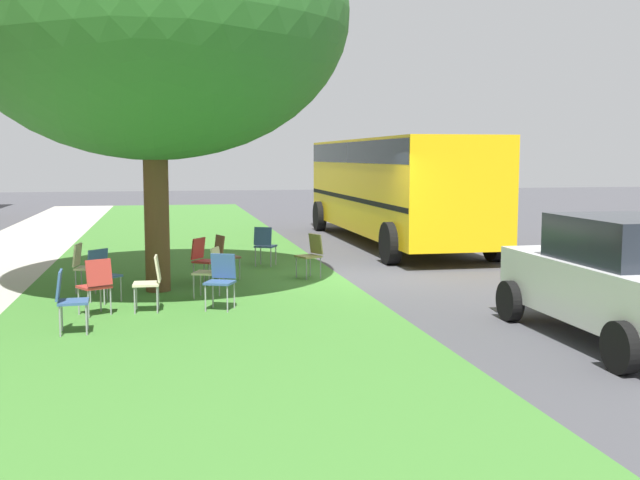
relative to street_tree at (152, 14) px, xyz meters
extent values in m
plane|color=#424247|center=(0.89, -3.83, -4.89)|extent=(80.00, 80.00, 0.00)
cube|color=#3D752D|center=(0.89, -0.63, -4.88)|extent=(48.00, 6.00, 0.01)
cylinder|color=brown|center=(0.00, 0.00, -3.26)|extent=(0.44, 0.44, 3.25)
ellipsoid|color=#2D6B28|center=(0.00, 0.00, 0.01)|extent=(6.89, 6.89, 5.09)
cube|color=#335184|center=(2.76, -2.31, -4.45)|extent=(0.55, 0.56, 0.04)
cube|color=#335184|center=(2.60, -2.23, -4.21)|extent=(0.26, 0.39, 0.40)
cylinder|color=gray|center=(2.83, -2.55, -4.68)|extent=(0.02, 0.02, 0.42)
cylinder|color=gray|center=(2.99, -2.23, -4.68)|extent=(0.02, 0.02, 0.42)
cylinder|color=gray|center=(2.52, -2.40, -4.68)|extent=(0.02, 0.02, 0.42)
cylinder|color=gray|center=(2.69, -2.08, -4.68)|extent=(0.02, 0.02, 0.42)
cube|color=brown|center=(1.11, -1.35, -4.45)|extent=(0.52, 0.51, 0.04)
cube|color=brown|center=(1.05, -1.18, -4.21)|extent=(0.41, 0.21, 0.40)
cylinder|color=gray|center=(0.99, -1.56, -4.68)|extent=(0.02, 0.02, 0.42)
cylinder|color=gray|center=(1.33, -1.45, -4.68)|extent=(0.02, 0.02, 0.42)
cylinder|color=gray|center=(0.88, -1.24, -4.68)|extent=(0.02, 0.02, 0.42)
cylinder|color=gray|center=(1.23, -1.13, -4.68)|extent=(0.02, 0.02, 0.42)
cube|color=#B7332D|center=(-1.95, 0.94, -4.45)|extent=(0.56, 0.56, 0.04)
cube|color=#B7332D|center=(-2.11, 0.85, -4.21)|extent=(0.27, 0.39, 0.40)
cylinder|color=gray|center=(-1.72, 0.87, -4.68)|extent=(0.02, 0.02, 0.42)
cylinder|color=gray|center=(-1.90, 1.18, -4.68)|extent=(0.02, 0.02, 0.42)
cylinder|color=gray|center=(-2.01, 0.69, -4.68)|extent=(0.02, 0.02, 0.42)
cylinder|color=gray|center=(-2.19, 1.01, -4.68)|extent=(0.02, 0.02, 0.42)
cube|color=beige|center=(0.09, 1.22, -4.45)|extent=(0.48, 0.46, 0.04)
cube|color=beige|center=(0.12, 1.40, -4.21)|extent=(0.41, 0.15, 0.40)
cylinder|color=gray|center=(-0.12, 1.08, -4.68)|extent=(0.02, 0.02, 0.42)
cylinder|color=gray|center=(0.24, 1.02, -4.68)|extent=(0.02, 0.02, 0.42)
cylinder|color=gray|center=(-0.06, 1.42, -4.68)|extent=(0.02, 0.02, 0.42)
cylinder|color=gray|center=(0.29, 1.36, -4.68)|extent=(0.02, 0.02, 0.42)
cube|color=olive|center=(0.87, -2.93, -4.45)|extent=(0.55, 0.54, 0.04)
cube|color=olive|center=(0.95, -3.09, -4.21)|extent=(0.40, 0.24, 0.40)
cylinder|color=gray|center=(0.97, -2.70, -4.68)|extent=(0.02, 0.02, 0.42)
cylinder|color=gray|center=(0.64, -2.84, -4.68)|extent=(0.02, 0.02, 0.42)
cylinder|color=gray|center=(1.11, -3.01, -4.68)|extent=(0.02, 0.02, 0.42)
cylinder|color=gray|center=(0.78, -3.15, -4.68)|extent=(0.02, 0.02, 0.42)
cube|color=#335184|center=(-1.96, -0.97, -4.45)|extent=(0.53, 0.54, 0.04)
cube|color=#335184|center=(-1.79, -1.04, -4.21)|extent=(0.24, 0.40, 0.40)
cylinder|color=gray|center=(-2.04, -0.74, -4.68)|extent=(0.02, 0.02, 0.42)
cylinder|color=gray|center=(-2.18, -1.07, -4.68)|extent=(0.02, 0.02, 0.42)
cylinder|color=gray|center=(-1.73, -0.87, -4.68)|extent=(0.02, 0.02, 0.42)
cylinder|color=gray|center=(-1.87, -1.20, -4.68)|extent=(0.02, 0.02, 0.42)
cube|color=beige|center=(-1.85, 0.16, -4.45)|extent=(0.44, 0.42, 0.04)
cube|color=beige|center=(-1.85, -0.02, -4.21)|extent=(0.40, 0.10, 0.40)
cylinder|color=gray|center=(-1.66, 0.32, -4.68)|extent=(0.02, 0.02, 0.42)
cylinder|color=gray|center=(-2.02, 0.34, -4.68)|extent=(0.02, 0.02, 0.42)
cylinder|color=gray|center=(-1.67, -0.02, -4.68)|extent=(0.02, 0.02, 0.42)
cylinder|color=gray|center=(-2.03, 0.00, -4.68)|extent=(0.02, 0.02, 0.42)
cube|color=#335184|center=(-0.93, 0.85, -4.45)|extent=(0.58, 0.58, 0.04)
cube|color=#335184|center=(-0.80, 0.98, -4.21)|extent=(0.34, 0.34, 0.40)
cylinder|color=gray|center=(-1.17, 0.85, -4.68)|extent=(0.02, 0.02, 0.42)
cylinder|color=gray|center=(-0.92, 0.60, -4.68)|extent=(0.02, 0.02, 0.42)
cylinder|color=gray|center=(-0.94, 1.10, -4.68)|extent=(0.02, 0.02, 0.42)
cylinder|color=gray|center=(-0.68, 0.84, -4.68)|extent=(0.02, 0.02, 0.42)
cube|color=#B7332D|center=(0.54, -0.90, -4.45)|extent=(0.57, 0.57, 0.04)
cube|color=#B7332D|center=(0.64, -0.75, -4.21)|extent=(0.37, 0.30, 0.40)
cylinder|color=gray|center=(0.29, -0.93, -4.68)|extent=(0.02, 0.02, 0.42)
cylinder|color=gray|center=(0.59, -1.14, -4.68)|extent=(0.02, 0.02, 0.42)
cylinder|color=gray|center=(0.49, -0.65, -4.68)|extent=(0.02, 0.02, 0.42)
cylinder|color=gray|center=(0.78, -0.86, -4.68)|extent=(0.02, 0.02, 0.42)
cube|color=beige|center=(-0.88, -0.82, -4.45)|extent=(0.54, 0.53, 0.04)
cube|color=beige|center=(-0.94, -0.99, -4.21)|extent=(0.40, 0.22, 0.40)
cylinder|color=gray|center=(-0.65, -0.73, -4.68)|extent=(0.02, 0.02, 0.42)
cylinder|color=gray|center=(-0.98, -0.60, -4.68)|extent=(0.02, 0.02, 0.42)
cylinder|color=gray|center=(-0.77, -1.04, -4.68)|extent=(0.02, 0.02, 0.42)
cylinder|color=gray|center=(-1.11, -0.91, -4.68)|extent=(0.02, 0.02, 0.42)
cube|color=#335184|center=(-3.15, 1.10, -4.45)|extent=(0.44, 0.42, 0.04)
cube|color=#335184|center=(-3.16, 1.28, -4.21)|extent=(0.40, 0.11, 0.40)
cylinder|color=gray|center=(-3.32, 0.92, -4.68)|extent=(0.02, 0.02, 0.42)
cylinder|color=gray|center=(-2.96, 0.94, -4.68)|extent=(0.02, 0.02, 0.42)
cylinder|color=gray|center=(-3.34, 1.26, -4.68)|extent=(0.02, 0.02, 0.42)
cylinder|color=gray|center=(-2.98, 1.28, -4.68)|extent=(0.02, 0.02, 0.42)
cube|color=silver|center=(-5.01, -5.98, -4.21)|extent=(3.70, 1.64, 0.76)
cube|color=#1E232B|center=(-5.16, -5.98, -3.56)|extent=(1.90, 1.44, 0.64)
cylinder|color=black|center=(-3.61, -5.11, -4.59)|extent=(0.60, 0.18, 0.60)
cylinder|color=black|center=(-3.61, -6.85, -4.59)|extent=(0.60, 0.18, 0.60)
cylinder|color=black|center=(-6.41, -5.11, -4.59)|extent=(0.60, 0.18, 0.60)
cube|color=yellow|center=(6.41, -6.35, -3.26)|extent=(10.40, 2.44, 2.50)
cube|color=black|center=(6.41, -6.35, -3.61)|extent=(10.30, 2.46, 0.12)
cube|color=black|center=(6.41, -6.35, -2.36)|extent=(10.30, 2.46, 0.56)
cylinder|color=black|center=(10.41, -5.09, -4.41)|extent=(0.96, 0.28, 0.96)
cylinder|color=black|center=(10.41, -7.61, -4.41)|extent=(0.96, 0.28, 0.96)
cylinder|color=black|center=(2.41, -5.09, -4.41)|extent=(0.96, 0.28, 0.96)
cylinder|color=black|center=(2.41, -7.61, -4.41)|extent=(0.96, 0.28, 0.96)
camera|label=1|loc=(-13.83, -0.17, -2.47)|focal=42.56mm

